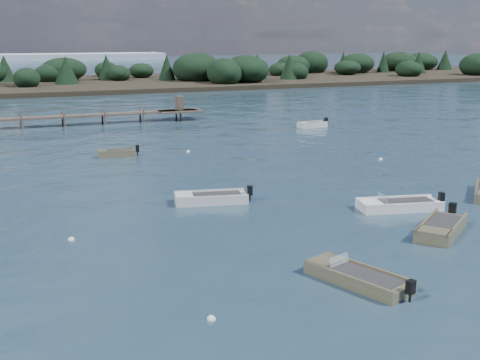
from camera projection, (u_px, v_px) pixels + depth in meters
name	position (u px, v px, depth m)	size (l,w,h in m)	color
ground	(124.00, 109.00, 78.61)	(400.00, 400.00, 0.00)	#182B39
dinghy_near_olive	(357.00, 279.00, 23.59)	(2.95, 4.65, 1.12)	brown
dinghy_mid_grey	(211.00, 200.00, 34.94)	(4.62, 2.42, 1.14)	#B5BABC
tender_far_grey_b	(312.00, 126.00, 63.35)	(3.49, 1.47, 1.18)	#B5BABC
dinghy_extra_a	(441.00, 230.00, 29.48)	(4.35, 3.82, 1.25)	brown
tender_far_white	(117.00, 155.00, 48.13)	(3.32, 1.63, 1.12)	brown
dinghy_mid_white_a	(399.00, 207.00, 33.58)	(5.01, 2.68, 1.15)	silver
buoy_c	(71.00, 240.00, 28.54)	(0.32, 0.32, 0.32)	silver
buoy_e	(188.00, 152.00, 50.03)	(0.32, 0.32, 0.32)	silver
buoy_extra_a	(211.00, 320.00, 20.56)	(0.32, 0.32, 0.32)	silver
buoy_extra_b	(381.00, 160.00, 46.94)	(0.32, 0.32, 0.32)	silver
far_headland	(205.00, 73.00, 123.34)	(190.00, 40.00, 5.80)	black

